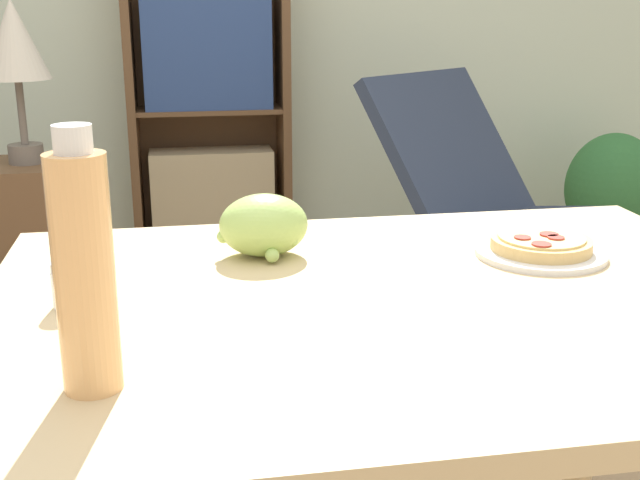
% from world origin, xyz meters
% --- Properties ---
extents(dining_table, '(1.19, 0.86, 0.73)m').
position_xyz_m(dining_table, '(0.12, -0.02, 0.63)').
color(dining_table, '#D1B27F').
rests_on(dining_table, ground_plane).
extents(pizza_on_plate, '(0.22, 0.22, 0.04)m').
position_xyz_m(pizza_on_plate, '(0.41, 0.12, 0.74)').
color(pizza_on_plate, white).
rests_on(pizza_on_plate, dining_table).
extents(grape_bunch, '(0.15, 0.12, 0.10)m').
position_xyz_m(grape_bunch, '(-0.04, 0.20, 0.78)').
color(grape_bunch, '#A8CC66').
rests_on(grape_bunch, dining_table).
extents(drink_bottle, '(0.06, 0.06, 0.29)m').
position_xyz_m(drink_bottle, '(-0.28, -0.24, 0.86)').
color(drink_bottle, '#EFB270').
rests_on(drink_bottle, dining_table).
extents(salt_shaker, '(0.04, 0.04, 0.06)m').
position_xyz_m(salt_shaker, '(-0.34, 0.01, 0.76)').
color(salt_shaker, white).
rests_on(salt_shaker, dining_table).
extents(lounge_chair_far, '(0.92, 0.99, 0.88)m').
position_xyz_m(lounge_chair_far, '(0.91, 1.61, 0.29)').
color(lounge_chair_far, black).
rests_on(lounge_chair_far, ground_plane).
extents(bookshelf, '(0.69, 0.28, 1.36)m').
position_xyz_m(bookshelf, '(-0.04, 2.46, 0.63)').
color(bookshelf, brown).
rests_on(bookshelf, ground_plane).
extents(side_table, '(0.34, 0.34, 0.63)m').
position_xyz_m(side_table, '(-0.67, 1.61, 0.32)').
color(side_table, brown).
rests_on(side_table, ground_plane).
extents(table_lamp, '(0.21, 0.21, 0.52)m').
position_xyz_m(table_lamp, '(-0.67, 1.61, 1.00)').
color(table_lamp, '#665B51').
rests_on(table_lamp, side_table).
extents(potted_plant_floor, '(0.43, 0.36, 0.58)m').
position_xyz_m(potted_plant_floor, '(1.73, 2.15, 0.30)').
color(potted_plant_floor, '#70665B').
rests_on(potted_plant_floor, ground_plane).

